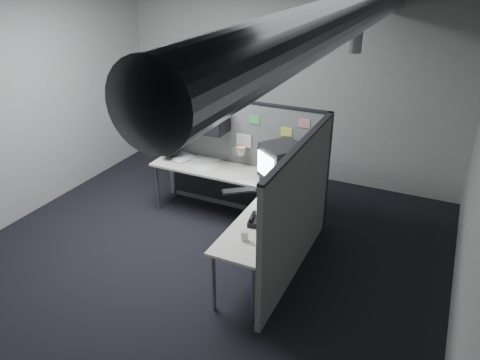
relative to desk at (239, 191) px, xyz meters
The scene contains 12 objects.
room 1.69m from the desk, 59.55° to the right, with size 5.62×5.62×3.22m.
partition_back 0.77m from the desk, 126.93° to the left, with size 2.44×0.42×1.63m.
partition_right 1.09m from the desk, 26.97° to the right, with size 0.07×2.23×1.63m.
desk is the anchor object (origin of this frame).
monitor 0.66m from the desk, 22.42° to the left, with size 0.65×0.65×0.53m.
keyboard 0.29m from the desk, 65.65° to the right, with size 0.42×0.37×0.04m.
mouse 0.72m from the desk, 36.70° to the right, with size 0.23×0.24×0.04m.
phone 1.03m from the desk, 53.35° to the right, with size 0.23×0.25×0.10m.
bottles 1.42m from the desk, 56.96° to the right, with size 0.11×0.16×0.07m.
cup 1.33m from the desk, 62.32° to the right, with size 0.08×0.08×0.11m, color beige.
papers 1.04m from the desk, 153.81° to the left, with size 0.87×0.73×0.02m.
backpack 1.34m from the desk, 164.55° to the left, with size 0.40×0.37×0.45m.
Camera 1 is at (2.44, -4.13, 3.37)m, focal length 35.00 mm.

